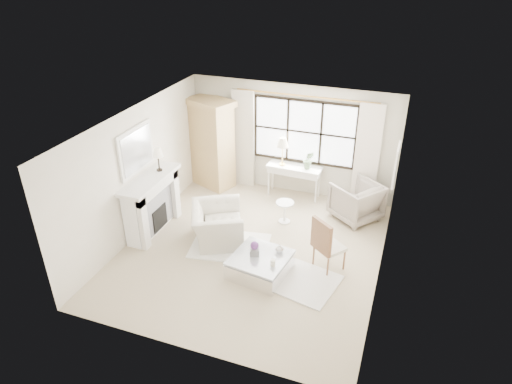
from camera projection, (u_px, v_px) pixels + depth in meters
floor at (252, 250)px, 9.25m from camera, size 5.50×5.50×0.00m
ceiling at (251, 124)px, 7.95m from camera, size 5.50×5.50×0.00m
wall_back at (292, 140)px, 10.87m from camera, size 5.00×0.00×5.00m
wall_front at (183, 281)px, 6.33m from camera, size 5.00×0.00×5.00m
wall_left at (138, 172)px, 9.35m from camera, size 0.00×5.50×5.50m
wall_right at (388, 215)px, 7.85m from camera, size 0.00×5.50×5.50m
window_pane at (304, 132)px, 10.64m from camera, size 2.40×0.02×1.50m
window_frame at (304, 132)px, 10.64m from camera, size 2.50×0.04×1.50m
curtain_rod at (306, 96)px, 10.18m from camera, size 3.30×0.04×0.04m
curtain_left at (243, 139)px, 11.20m from camera, size 0.55×0.10×2.47m
curtain_right at (367, 156)px, 10.31m from camera, size 0.55×0.10×2.47m
fireplace at (151, 203)px, 9.62m from camera, size 0.58×1.66×1.26m
mirror_frame at (136, 150)px, 9.10m from camera, size 0.05×1.15×0.95m
mirror_glass at (137, 150)px, 9.09m from camera, size 0.02×1.00×0.80m
art_frame at (396, 165)px, 9.17m from camera, size 0.04×0.62×0.82m
art_canvas at (395, 165)px, 9.18m from camera, size 0.01×0.52×0.72m
mantel_lamp at (158, 153)px, 9.42m from camera, size 0.22×0.22×0.51m
armoire at (212, 143)px, 11.25m from camera, size 1.30×1.07×2.24m
console_table at (294, 181)px, 11.05m from camera, size 1.32×0.51×0.80m
console_lamp at (283, 143)px, 10.67m from camera, size 0.28×0.28×0.69m
orchid_plant at (308, 160)px, 10.64m from camera, size 0.27×0.23×0.44m
side_table at (285, 209)px, 10.02m from camera, size 0.40×0.40×0.51m
rug_left at (230, 246)px, 9.35m from camera, size 1.73×1.36×0.03m
rug_right at (297, 279)px, 8.42m from camera, size 1.64×1.37×0.03m
club_armchair at (217, 224)px, 9.39m from camera, size 1.42×1.49×0.75m
wingback_chair at (356, 201)px, 10.13m from camera, size 1.32×1.31×0.86m
french_chair at (328, 254)px, 8.61m from camera, size 0.68×0.68×1.08m
coffee_table at (260, 265)px, 8.52m from camera, size 1.13×1.13×0.38m
planter_box at (255, 252)px, 8.45m from camera, size 0.22×0.22×0.13m
planter_flowers at (255, 245)px, 8.39m from camera, size 0.15×0.15×0.15m
pillar_candle at (273, 263)px, 8.16m from camera, size 0.09×0.09×0.12m
coffee_vase at (279, 248)px, 8.50m from camera, size 0.21×0.21×0.17m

